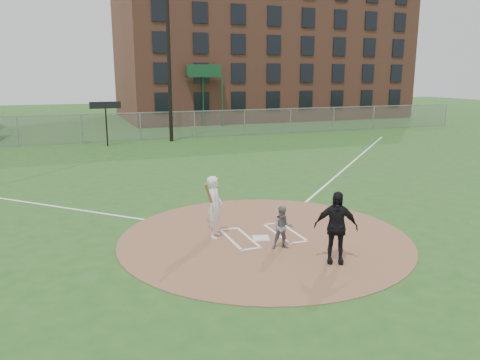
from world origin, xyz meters
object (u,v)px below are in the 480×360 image
object	(u,v)px
batter_at_plate	(215,207)
catcher	(283,228)
umpire	(336,227)
home_plate	(261,238)

from	to	relation	value
batter_at_plate	catcher	bearing A→B (deg)	-46.79
umpire	batter_at_plate	xyz separation A→B (m)	(-2.24, 2.85, -0.01)
umpire	batter_at_plate	size ratio (longest dim) A/B	1.01
home_plate	umpire	size ratio (longest dim) A/B	0.26
home_plate	batter_at_plate	xyz separation A→B (m)	(-1.19, 0.63, 0.89)
batter_at_plate	umpire	bearing A→B (deg)	-51.89
home_plate	batter_at_plate	bearing A→B (deg)	152.08
umpire	batter_at_plate	bearing A→B (deg)	155.93
umpire	catcher	bearing A→B (deg)	148.99
catcher	batter_at_plate	xyz separation A→B (m)	(-1.44, 1.53, 0.32)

